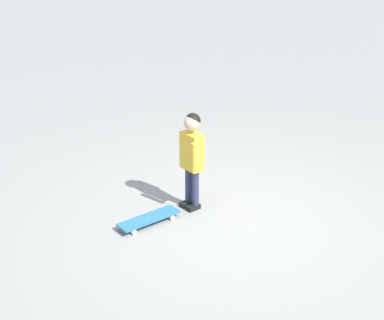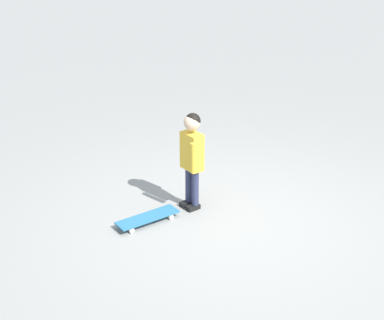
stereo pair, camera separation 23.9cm
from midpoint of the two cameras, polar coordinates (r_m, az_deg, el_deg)
name	(u,v)px [view 1 (the left image)]	position (r m, az deg, el deg)	size (l,w,h in m)	color
ground_plane	(237,222)	(5.92, 3.36, -6.21)	(50.00, 50.00, 0.00)	gray
child_person	(192,151)	(5.92, -1.17, 0.93)	(0.28, 0.38, 1.06)	#2D3351
skateboard	(149,219)	(5.88, -5.46, -5.84)	(0.58, 0.64, 0.07)	teal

